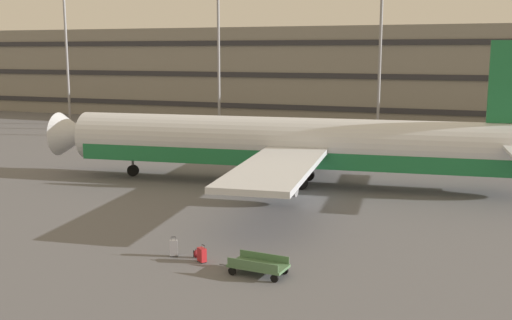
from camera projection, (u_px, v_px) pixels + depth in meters
name	position (u px, v px, depth m)	size (l,w,h in m)	color
ground_plane	(302.00, 196.00, 42.64)	(600.00, 600.00, 0.00)	#5B5B60
terminal_structure	(403.00, 74.00, 88.66)	(170.04, 18.26, 13.30)	gray
airliner	(294.00, 145.00, 46.01)	(39.57, 32.08, 10.65)	silver
light_mast_far_left	(66.00, 35.00, 88.89)	(1.80, 0.50, 21.20)	gray
light_mast_left	(218.00, 40.00, 80.66)	(1.80, 0.50, 19.56)	gray
light_mast_center_left	(381.00, 31.00, 73.16)	(1.80, 0.50, 21.29)	gray
suitcase_scuffed	(174.00, 248.00, 30.09)	(0.44, 0.38, 1.03)	gray
suitcase_laid_flat	(202.00, 255.00, 29.27)	(0.54, 0.49, 0.85)	#B21E23
backpack_upright	(196.00, 254.00, 29.92)	(0.31, 0.36, 0.46)	maroon
baggage_cart	(258.00, 266.00, 27.64)	(3.35, 1.52, 0.82)	#4C724C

